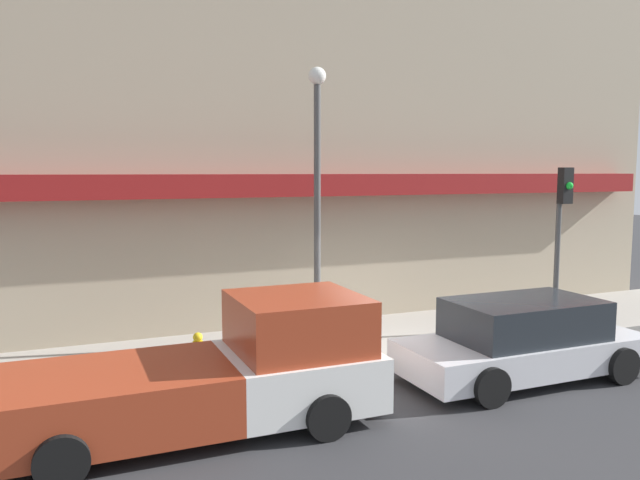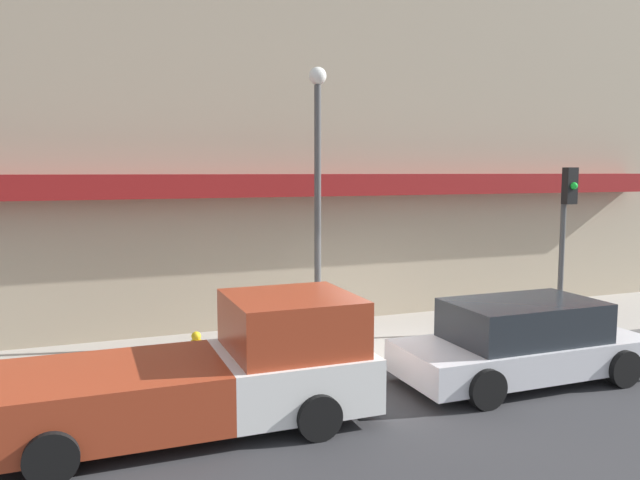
% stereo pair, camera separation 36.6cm
% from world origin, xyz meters
% --- Properties ---
extents(ground_plane, '(80.00, 80.00, 0.00)m').
position_xyz_m(ground_plane, '(0.00, 0.00, 0.00)').
color(ground_plane, '#2D2D30').
extents(sidewalk, '(36.00, 3.30, 0.14)m').
position_xyz_m(sidewalk, '(0.00, 1.65, 0.07)').
color(sidewalk, '#9E998E').
rests_on(sidewalk, ground).
extents(building, '(19.80, 3.80, 10.46)m').
position_xyz_m(building, '(-0.01, 4.78, 5.22)').
color(building, tan).
rests_on(building, ground).
extents(pickup_truck, '(5.52, 2.25, 1.86)m').
position_xyz_m(pickup_truck, '(-3.96, -1.56, 0.80)').
color(pickup_truck, white).
rests_on(pickup_truck, ground).
extents(parked_car, '(4.57, 2.03, 1.44)m').
position_xyz_m(parked_car, '(1.64, -1.56, 0.70)').
color(parked_car, silver).
rests_on(parked_car, ground).
extents(fire_hydrant, '(0.19, 0.19, 0.67)m').
position_xyz_m(fire_hydrant, '(-3.74, 0.85, 0.47)').
color(fire_hydrant, yellow).
rests_on(fire_hydrant, sidewalk).
extents(street_lamp, '(0.36, 0.36, 5.67)m').
position_xyz_m(street_lamp, '(-1.06, 1.61, 3.68)').
color(street_lamp, '#4C4C4C').
rests_on(street_lamp, sidewalk).
extents(traffic_light, '(0.28, 0.42, 3.67)m').
position_xyz_m(traffic_light, '(4.38, 0.49, 2.67)').
color(traffic_light, '#4C4C4C').
rests_on(traffic_light, sidewalk).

